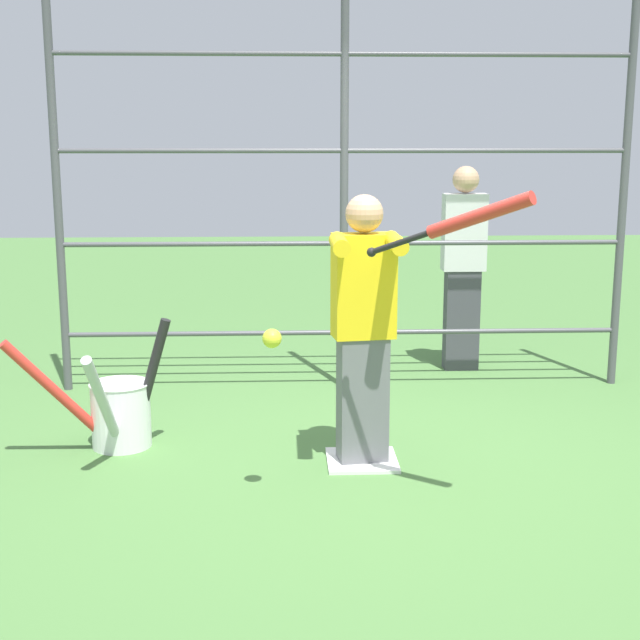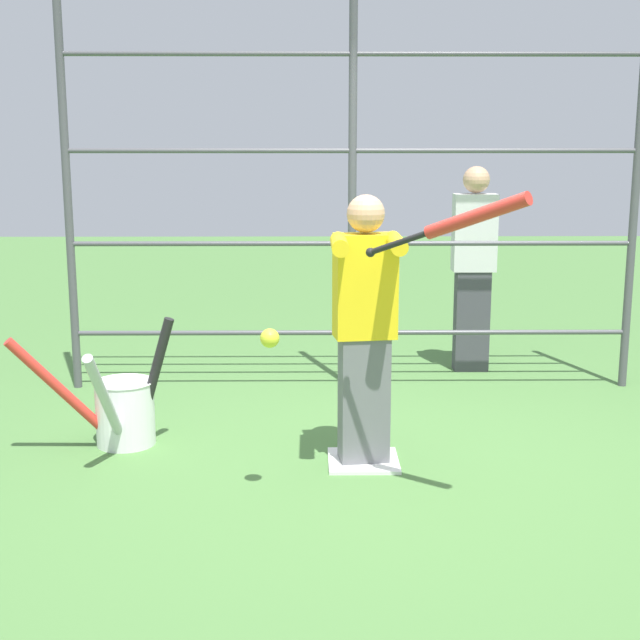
% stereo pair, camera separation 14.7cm
% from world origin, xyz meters
% --- Properties ---
extents(ground_plane, '(24.00, 24.00, 0.00)m').
position_xyz_m(ground_plane, '(0.00, 0.00, 0.00)').
color(ground_plane, '#4C7A3D').
extents(home_plate, '(0.40, 0.40, 0.02)m').
position_xyz_m(home_plate, '(0.00, 0.00, 0.01)').
color(home_plate, white).
rests_on(home_plate, ground).
extents(fence_backstop, '(4.14, 0.06, 2.81)m').
position_xyz_m(fence_backstop, '(0.00, -1.60, 1.40)').
color(fence_backstop, '#4C4C51').
rests_on(fence_backstop, ground).
extents(batter, '(0.39, 0.55, 1.53)m').
position_xyz_m(batter, '(0.00, 0.02, 0.82)').
color(batter, slate).
rests_on(batter, ground).
extents(baseball_bat_swinging, '(0.70, 0.63, 0.36)m').
position_xyz_m(baseball_bat_swinging, '(-0.39, 0.76, 1.45)').
color(baseball_bat_swinging, black).
extents(softball_in_flight, '(0.10, 0.10, 0.10)m').
position_xyz_m(softball_in_flight, '(0.50, 0.56, 0.86)').
color(softball_in_flight, yellow).
extents(bat_bucket, '(0.94, 0.85, 0.79)m').
position_xyz_m(bat_bucket, '(1.43, -0.30, 0.23)').
color(bat_bucket, white).
rests_on(bat_bucket, ground).
extents(bystander_behind_fence, '(0.33, 0.21, 1.61)m').
position_xyz_m(bystander_behind_fence, '(-0.98, -2.08, 0.84)').
color(bystander_behind_fence, '#3F3F47').
rests_on(bystander_behind_fence, ground).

